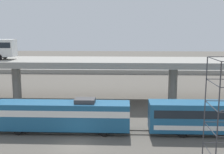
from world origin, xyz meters
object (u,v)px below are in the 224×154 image
parked_car_0 (0,65)px  parked_car_2 (154,64)px  parked_car_1 (89,64)px  train_locomotive (56,114)px  parked_car_3 (137,65)px  parked_car_4 (112,66)px

parked_car_0 → parked_car_2: same height
parked_car_0 → parked_car_1: 25.80m
train_locomotive → parked_car_1: bearing=-87.9°
parked_car_1 → parked_car_3: (13.63, -1.45, -0.00)m
parked_car_0 → parked_car_3: size_ratio=1.10×
parked_car_0 → parked_car_1: bearing=3.5°
train_locomotive → parked_car_4: 48.36m
parked_car_3 → parked_car_2: bearing=34.6°
train_locomotive → parked_car_1: size_ratio=4.05×
train_locomotive → parked_car_3: 50.30m
parked_car_3 → parked_car_1: bearing=173.9°
parked_car_1 → parked_car_0: bearing=-176.5°
parked_car_1 → parked_car_4: size_ratio=1.03×
parked_car_0 → parked_car_2: (44.68, 3.79, -0.00)m
parked_car_1 → parked_car_4: 7.07m
parked_car_2 → parked_car_3: bearing=34.6°
parked_car_4 → parked_car_1: bearing=161.5°
parked_car_1 → parked_car_4: same height
parked_car_2 → train_locomotive: bearing=72.0°
parked_car_1 → parked_car_4: bearing=-18.5°
train_locomotive → parked_car_3: train_locomotive is taller
parked_car_0 → parked_car_2: 44.84m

